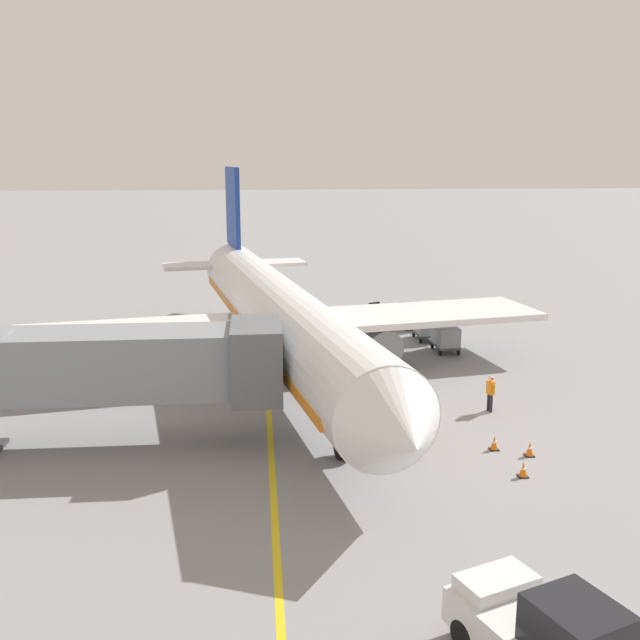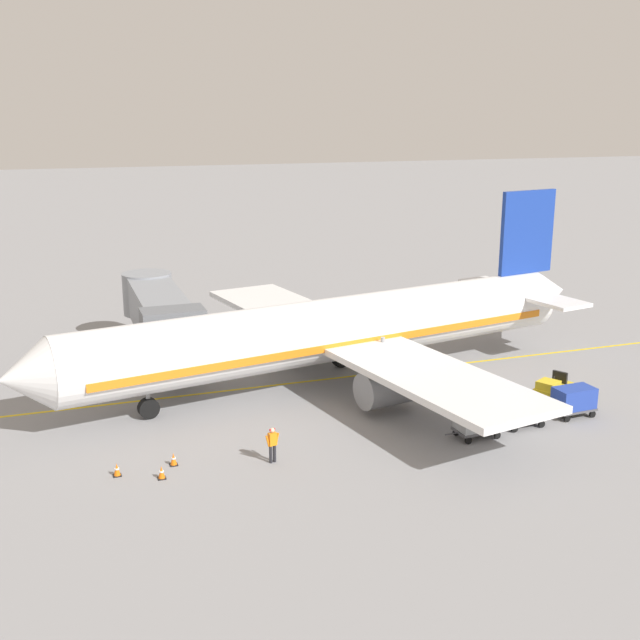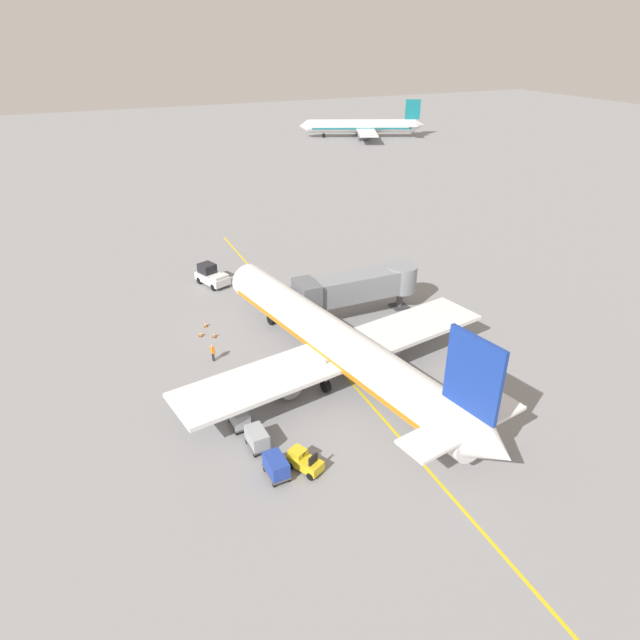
{
  "view_description": "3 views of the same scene",
  "coord_description": "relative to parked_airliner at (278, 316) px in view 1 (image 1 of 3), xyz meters",
  "views": [
    {
      "loc": [
        0.41,
        37.59,
        11.6
      ],
      "look_at": [
        -2.76,
        1.26,
        3.21
      ],
      "focal_mm": 40.93,
      "sensor_mm": 36.0,
      "label": 1
    },
    {
      "loc": [
        -42.08,
        15.7,
        15.51
      ],
      "look_at": [
        -0.25,
        0.93,
        3.8
      ],
      "focal_mm": 44.08,
      "sensor_mm": 36.0,
      "label": 2
    },
    {
      "loc": [
        -18.89,
        -37.28,
        27.38
      ],
      "look_at": [
        -0.55,
        3.74,
        3.66
      ],
      "focal_mm": 31.02,
      "sensor_mm": 36.0,
      "label": 3
    }
  ],
  "objects": [
    {
      "name": "safety_cone_nose_right",
      "position": [
        -8.24,
        10.99,
        -2.9
      ],
      "size": [
        0.36,
        0.36,
        0.59
      ],
      "color": "black",
      "rests_on": "ground"
    },
    {
      "name": "baggage_cart_front",
      "position": [
        -10.03,
        -3.66,
        -2.24
      ],
      "size": [
        1.41,
        2.93,
        1.58
      ],
      "color": "#4C4C51",
      "rests_on": "ground"
    },
    {
      "name": "jet_bridge",
      "position": [
        6.98,
        9.29,
        0.27
      ],
      "size": [
        13.78,
        3.5,
        4.98
      ],
      "color": "gray",
      "rests_on": "ground"
    },
    {
      "name": "pushback_tractor",
      "position": [
        -5.17,
        23.82,
        -2.09
      ],
      "size": [
        3.65,
        4.9,
        2.4
      ],
      "color": "silver",
      "rests_on": "ground"
    },
    {
      "name": "ground_crew_wing_walker",
      "position": [
        -9.45,
        6.65,
        -2.23
      ],
      "size": [
        0.33,
        0.72,
        1.69
      ],
      "color": "#232328",
      "rests_on": "ground"
    },
    {
      "name": "baggage_cart_second_in_train",
      "position": [
        -9.52,
        -6.57,
        -2.24
      ],
      "size": [
        1.41,
        2.93,
        1.58
      ],
      "color": "#4C4C51",
      "rests_on": "ground"
    },
    {
      "name": "baggage_tug_lead",
      "position": [
        -7.23,
        -10.05,
        -2.47
      ],
      "size": [
        2.24,
        2.77,
        1.62
      ],
      "color": "gold",
      "rests_on": "ground"
    },
    {
      "name": "safety_cone_nose_left",
      "position": [
        -8.5,
        13.52,
        -2.9
      ],
      "size": [
        0.36,
        0.36,
        0.59
      ],
      "color": "black",
      "rests_on": "ground"
    },
    {
      "name": "ground_plane",
      "position": [
        0.65,
        -0.07,
        -3.19
      ],
      "size": [
        400.0,
        400.0,
        0.0
      ],
      "primitive_type": "plane",
      "color": "gray"
    },
    {
      "name": "gate_lead_in_line",
      "position": [
        0.65,
        -0.07,
        -3.18
      ],
      "size": [
        0.24,
        80.0,
        0.01
      ],
      "primitive_type": "cube",
      "color": "gold",
      "rests_on": "ground"
    },
    {
      "name": "baggage_cart_third_in_train",
      "position": [
        -9.26,
        -9.9,
        -2.24
      ],
      "size": [
        1.41,
        2.93,
        1.58
      ],
      "color": "#4C4C51",
      "rests_on": "ground"
    },
    {
      "name": "parked_airliner",
      "position": [
        0.0,
        0.0,
        0.0
      ],
      "size": [
        30.45,
        37.19,
        10.63
      ],
      "color": "white",
      "rests_on": "ground"
    },
    {
      "name": "safety_cone_wing_tip",
      "position": [
        -9.43,
        11.7,
        -2.9
      ],
      "size": [
        0.36,
        0.36,
        0.59
      ],
      "color": "black",
      "rests_on": "ground"
    }
  ]
}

